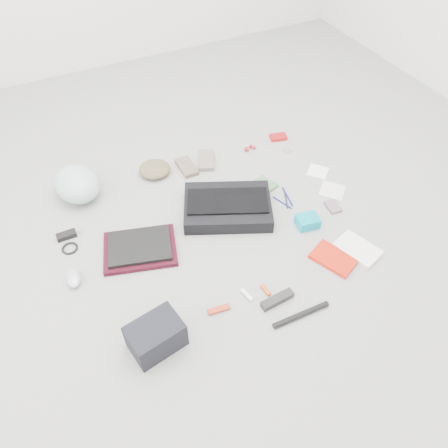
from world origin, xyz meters
name	(u,v)px	position (x,y,z in m)	size (l,w,h in m)	color
ground_plane	(224,231)	(0.00, 0.00, 0.00)	(4.00, 4.00, 0.00)	gray
messenger_bag	(228,207)	(0.08, 0.11, 0.04)	(0.46, 0.33, 0.08)	black
bag_flap	(228,201)	(0.08, 0.11, 0.08)	(0.42, 0.19, 0.01)	black
laptop_sleeve	(140,249)	(-0.43, 0.06, 0.01)	(0.35, 0.26, 0.02)	#380915
laptop	(140,246)	(-0.43, 0.06, 0.03)	(0.30, 0.22, 0.02)	black
bike_helmet	(77,184)	(-0.60, 0.59, 0.09)	(0.23, 0.29, 0.18)	silver
beanie	(155,169)	(-0.16, 0.59, 0.03)	(0.18, 0.17, 0.06)	brown
mitten_left	(187,167)	(0.02, 0.54, 0.01)	(0.09, 0.17, 0.03)	#725F50
mitten_right	(206,160)	(0.15, 0.55, 0.01)	(0.09, 0.18, 0.03)	gray
power_brick	(67,235)	(-0.74, 0.32, 0.01)	(0.10, 0.04, 0.03)	black
cable_coil	(70,248)	(-0.74, 0.23, 0.01)	(0.08, 0.08, 0.01)	black
mouse	(74,279)	(-0.77, 0.02, 0.02)	(0.07, 0.11, 0.04)	#BAB9C8
camera_bag	(156,336)	(-0.53, -0.45, 0.07)	(0.22, 0.15, 0.14)	black
multitool	(219,309)	(-0.23, -0.42, 0.01)	(0.10, 0.03, 0.02)	#A82D19
toiletry_tube_white	(247,295)	(-0.09, -0.41, 0.01)	(0.02, 0.02, 0.07)	white
toiletry_tube_orange	(266,290)	(0.00, -0.42, 0.01)	(0.02, 0.02, 0.06)	#E5460E
u_lock	(277,300)	(0.02, -0.49, 0.02)	(0.16, 0.04, 0.03)	black
bike_pump	(301,315)	(0.08, -0.60, 0.01)	(0.03, 0.03, 0.27)	black
book_red	(333,258)	(0.39, -0.41, 0.01)	(0.14, 0.21, 0.02)	red
book_white	(358,249)	(0.53, -0.41, 0.01)	(0.14, 0.21, 0.02)	white
notepad	(265,184)	(0.36, 0.21, 0.01)	(0.09, 0.13, 0.01)	#437542
pen_blue	(283,203)	(0.38, 0.04, 0.00)	(0.01, 0.01, 0.13)	navy
pen_black	(286,198)	(0.41, 0.06, 0.00)	(0.01, 0.01, 0.15)	black
pen_navy	(287,196)	(0.43, 0.07, 0.00)	(0.01, 0.01, 0.15)	navy
accordion_wallet	(307,221)	(0.41, -0.16, 0.03)	(0.11, 0.09, 0.06)	#049EB7
card_deck	(333,207)	(0.60, -0.11, 0.01)	(0.06, 0.09, 0.02)	slate
napkin_top	(318,172)	(0.70, 0.17, 0.00)	(0.11, 0.11, 0.01)	white
napkin_bottom	(332,191)	(0.68, 0.00, 0.00)	(0.13, 0.13, 0.01)	silver
lollipop_a	(247,149)	(0.42, 0.54, 0.01)	(0.03, 0.03, 0.03)	#AA1920
lollipop_b	(251,146)	(0.46, 0.55, 0.01)	(0.02, 0.02, 0.02)	#B90924
lollipop_c	(255,147)	(0.48, 0.53, 0.01)	(0.02, 0.02, 0.02)	red
altoids_tin	(278,137)	(0.66, 0.56, 0.01)	(0.10, 0.07, 0.02)	#AF1415
stamp_sheet	(287,151)	(0.65, 0.42, 0.00)	(0.05, 0.06, 0.00)	#9F8193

